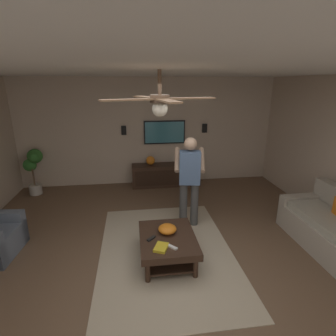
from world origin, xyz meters
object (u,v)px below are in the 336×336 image
object	(u,v)px
wall_speaker_right	(124,130)
wall_speaker_left	(205,128)
remote_white	(172,247)
vase_round	(150,160)
coffee_table	(168,242)
remote_black	(151,239)
bowl	(167,229)
person_standing	(190,177)
book	(161,247)
ceiling_fan	(159,102)
tv	(165,132)
media_console	(166,175)
potted_plant_tall	(33,165)

from	to	relation	value
wall_speaker_right	wall_speaker_left	bearing A→B (deg)	-90.00
remote_white	vase_round	world-z (taller)	vase_round
coffee_table	remote_black	size ratio (longest dim) A/B	6.67
bowl	vase_round	world-z (taller)	vase_round
person_standing	book	xyz separation A→B (m)	(-1.27, 0.65, -0.51)
book	ceiling_fan	bearing A→B (deg)	16.24
ceiling_fan	remote_white	bearing A→B (deg)	-32.96
ceiling_fan	coffee_table	bearing A→B (deg)	-15.60
vase_round	ceiling_fan	xyz separation A→B (m)	(-3.63, 0.14, 1.66)
bowl	book	world-z (taller)	bowl
person_standing	wall_speaker_left	world-z (taller)	person_standing
tv	remote_white	distance (m)	3.67
bowl	ceiling_fan	xyz separation A→B (m)	(-0.67, 0.17, 1.86)
tv	vase_round	bearing A→B (deg)	-62.33
media_console	wall_speaker_right	world-z (taller)	wall_speaker_right
person_standing	wall_speaker_right	xyz separation A→B (m)	(2.28, 1.17, 0.46)
tv	remote_white	bearing A→B (deg)	-5.36
book	remote_white	bearing A→B (deg)	111.47
person_standing	ceiling_fan	size ratio (longest dim) A/B	1.38
bowl	wall_speaker_left	xyz separation A→B (m)	(3.17, -1.38, 0.94)
remote_white	book	world-z (taller)	book
person_standing	remote_white	distance (m)	1.46
vase_round	wall_speaker_left	size ratio (longest dim) A/B	1.00
potted_plant_tall	remote_black	world-z (taller)	potted_plant_tall
book	tv	bearing A→B (deg)	-164.64
remote_black	remote_white	bearing A→B (deg)	-88.25
tv	bowl	xyz separation A→B (m)	(-3.15, 0.35, -0.87)
person_standing	potted_plant_tall	xyz separation A→B (m)	(1.92, 3.27, -0.24)
person_standing	vase_round	size ratio (longest dim) A/B	7.45
remote_black	book	distance (m)	0.26
person_standing	wall_speaker_right	world-z (taller)	person_standing
person_standing	potted_plant_tall	world-z (taller)	person_standing
wall_speaker_left	vase_round	bearing A→B (deg)	98.57
potted_plant_tall	remote_black	bearing A→B (deg)	-139.67
vase_round	wall_speaker_right	xyz separation A→B (m)	(0.21, 0.63, 0.74)
book	wall_speaker_right	xyz separation A→B (m)	(3.55, 0.53, 0.98)
tv	ceiling_fan	xyz separation A→B (m)	(-3.83, 0.52, 1.00)
coffee_table	book	size ratio (longest dim) A/B	4.55
potted_plant_tall	bowl	distance (m)	3.94
wall_speaker_left	remote_white	bearing A→B (deg)	158.96
remote_black	ceiling_fan	xyz separation A→B (m)	(-0.53, -0.08, 1.91)
coffee_table	ceiling_fan	xyz separation A→B (m)	(-0.58, 0.16, 2.03)
vase_round	ceiling_fan	world-z (taller)	ceiling_fan
potted_plant_tall	remote_black	size ratio (longest dim) A/B	7.12
wall_speaker_left	wall_speaker_right	distance (m)	2.04
remote_white	book	distance (m)	0.15
book	wall_speaker_right	distance (m)	3.72
tv	potted_plant_tall	xyz separation A→B (m)	(-0.34, 3.11, -0.64)
book	ceiling_fan	xyz separation A→B (m)	(-0.29, 0.04, 1.91)
remote_black	vase_round	xyz separation A→B (m)	(3.10, -0.22, 0.25)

